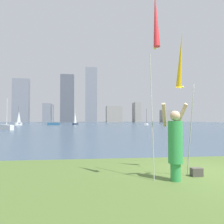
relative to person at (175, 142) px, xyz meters
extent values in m
cube|color=#384C60|center=(1.31, 62.03, -1.01)|extent=(120.00, 117.50, 0.12)
cube|color=#263316|center=(1.31, 3.28, -0.98)|extent=(120.00, 0.70, 0.02)
cylinder|color=green|center=(0.00, -0.01, -0.73)|extent=(0.25, 0.25, 0.44)
cylinder|color=green|center=(0.00, -0.01, 0.01)|extent=(0.35, 0.35, 1.05)
sphere|color=#D1A889|center=(0.00, -0.01, 0.66)|extent=(0.25, 0.25, 0.25)
cylinder|color=#D1A889|center=(-0.23, 0.14, 0.69)|extent=(0.26, 0.41, 0.60)
cylinder|color=#D1A889|center=(0.23, 0.14, 0.69)|extent=(0.26, 0.41, 0.60)
cylinder|color=#B2B2B7|center=(-0.52, 0.23, 0.69)|extent=(0.02, 0.32, 3.27)
cone|color=red|center=(-0.52, -0.13, 3.06)|extent=(0.16, 0.29, 1.48)
sphere|color=yellow|center=(-0.52, -0.06, 2.33)|extent=(0.06, 0.06, 0.06)
cylinder|color=#B2B2B7|center=(0.52, 0.23, 0.27)|extent=(0.02, 0.46, 2.41)
cone|color=yellow|center=(0.52, 0.81, 2.29)|extent=(0.16, 0.44, 1.59)
sphere|color=yellow|center=(0.52, 0.67, 1.49)|extent=(0.06, 0.06, 0.06)
cube|color=#4C4742|center=(0.74, 0.37, -0.84)|extent=(0.29, 0.19, 0.22)
cube|color=#2D6084|center=(-10.54, 53.14, -0.64)|extent=(3.21, 0.95, 0.63)
cylinder|color=#47474C|center=(-10.54, 53.14, 2.02)|extent=(0.10, 0.10, 4.70)
cube|color=#333D51|center=(-5.05, 55.60, -0.72)|extent=(1.60, 1.62, 0.47)
cylinder|color=silver|center=(-5.05, 55.60, 1.67)|extent=(0.06, 0.06, 4.30)
cone|color=white|center=(-5.14, 55.51, 0.86)|extent=(1.17, 1.17, 2.68)
cube|color=silver|center=(-19.05, 52.30, -0.61)|extent=(1.62, 1.89, 0.68)
cylinder|color=#47474C|center=(-19.05, 52.30, 1.81)|extent=(0.06, 0.06, 4.17)
cone|color=white|center=(-18.96, 52.42, 1.17)|extent=(1.37, 1.37, 2.89)
cube|color=white|center=(-13.47, 27.83, -0.60)|extent=(2.63, 2.71, 0.70)
cylinder|color=silver|center=(-13.47, 27.83, 1.65)|extent=(0.10, 0.10, 3.81)
cube|color=white|center=(12.94, 48.83, -0.73)|extent=(1.64, 2.61, 0.45)
cylinder|color=#47474C|center=(12.94, 48.83, 1.36)|extent=(0.08, 0.08, 3.73)
cube|color=gray|center=(-32.04, 100.41, 9.14)|extent=(7.33, 3.03, 20.19)
cube|color=gray|center=(-20.40, 102.36, 3.50)|extent=(3.67, 6.33, 8.90)
cube|color=#565B66|center=(-11.37, 104.40, 10.74)|extent=(6.47, 3.48, 23.39)
cube|color=gray|center=(0.27, 103.70, 12.30)|extent=(5.60, 7.42, 26.50)
cube|color=gray|center=(11.79, 104.40, 3.04)|extent=(7.79, 5.69, 7.99)
cube|color=gray|center=(23.61, 105.52, 4.04)|extent=(3.10, 7.51, 9.99)
cube|color=gray|center=(37.31, 100.76, 2.11)|extent=(4.09, 6.50, 6.12)
camera|label=1|loc=(-2.21, -5.29, 0.58)|focal=35.38mm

